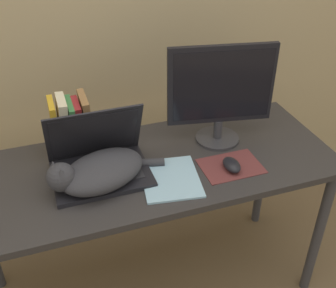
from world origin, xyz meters
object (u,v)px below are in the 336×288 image
(laptop, at_px, (99,162))
(computer_mouse, at_px, (232,165))
(cat, at_px, (98,172))
(external_monitor, at_px, (221,92))
(book_row, at_px, (72,125))
(notepad, at_px, (171,178))

(laptop, relative_size, computer_mouse, 3.65)
(laptop, distance_m, computer_mouse, 0.50)
(cat, relative_size, computer_mouse, 4.56)
(cat, height_order, external_monitor, external_monitor)
(cat, distance_m, computer_mouse, 0.50)
(laptop, bearing_deg, external_monitor, 7.15)
(laptop, distance_m, book_row, 0.21)
(computer_mouse, distance_m, book_row, 0.65)
(notepad, bearing_deg, external_monitor, 34.65)
(external_monitor, distance_m, book_row, 0.61)
(laptop, height_order, computer_mouse, laptop)
(laptop, height_order, book_row, laptop)
(computer_mouse, xyz_separation_m, book_row, (-0.55, 0.34, 0.09))
(cat, distance_m, notepad, 0.27)
(laptop, relative_size, book_row, 1.52)
(external_monitor, distance_m, notepad, 0.40)
(external_monitor, xyz_separation_m, notepad, (-0.28, -0.19, -0.22))
(computer_mouse, bearing_deg, laptop, 163.14)
(notepad, bearing_deg, computer_mouse, -4.34)
(cat, bearing_deg, laptop, 75.22)
(external_monitor, height_order, computer_mouse, external_monitor)
(book_row, bearing_deg, notepad, -46.33)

